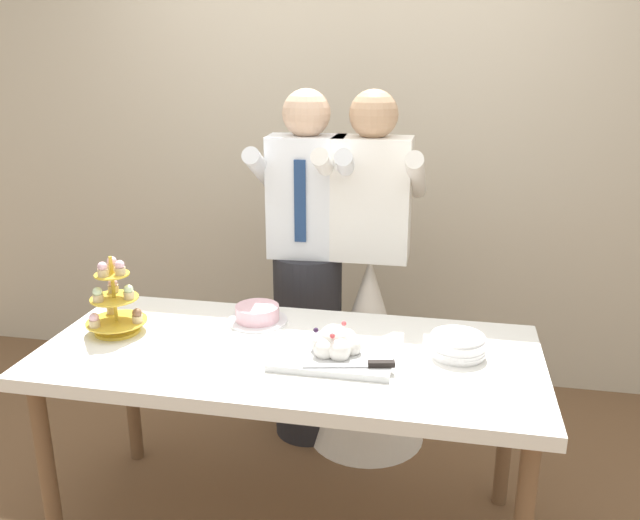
{
  "coord_description": "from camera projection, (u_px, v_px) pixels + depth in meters",
  "views": [
    {
      "loc": [
        0.53,
        -2.07,
        1.79
      ],
      "look_at": [
        0.09,
        0.15,
        1.07
      ],
      "focal_mm": 36.31,
      "sensor_mm": 36.0,
      "label": 1
    }
  ],
  "objects": [
    {
      "name": "person_groom",
      "position": [
        307.0,
        290.0,
        3.02
      ],
      "size": [
        0.49,
        0.52,
        1.66
      ],
      "color": "#232328",
      "rests_on": "ground_plane"
    },
    {
      "name": "main_cake_tray",
      "position": [
        334.0,
        348.0,
        2.27
      ],
      "size": [
        0.43,
        0.31,
        0.12
      ],
      "color": "silver",
      "rests_on": "dessert_table"
    },
    {
      "name": "person_bride",
      "position": [
        368.0,
        326.0,
        3.02
      ],
      "size": [
        0.56,
        0.56,
        1.66
      ],
      "color": "white",
      "rests_on": "ground_plane"
    },
    {
      "name": "dessert_table",
      "position": [
        289.0,
        368.0,
        2.36
      ],
      "size": [
        1.8,
        0.8,
        0.78
      ],
      "color": "white",
      "rests_on": "ground_plane"
    },
    {
      "name": "rear_wall",
      "position": [
        352.0,
        121.0,
        3.49
      ],
      "size": [
        5.2,
        0.1,
        2.9
      ],
      "primitive_type": "cube",
      "color": "beige",
      "rests_on": "ground_plane"
    },
    {
      "name": "cupcake_stand",
      "position": [
        115.0,
        304.0,
        2.45
      ],
      "size": [
        0.23,
        0.23,
        0.31
      ],
      "color": "gold",
      "rests_on": "dessert_table"
    },
    {
      "name": "round_cake",
      "position": [
        257.0,
        315.0,
        2.58
      ],
      "size": [
        0.24,
        0.24,
        0.07
      ],
      "color": "white",
      "rests_on": "dessert_table"
    },
    {
      "name": "plate_stack",
      "position": [
        458.0,
        346.0,
        2.29
      ],
      "size": [
        0.2,
        0.19,
        0.08
      ],
      "color": "white",
      "rests_on": "dessert_table"
    }
  ]
}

